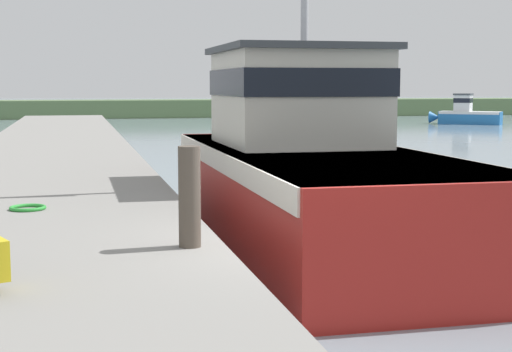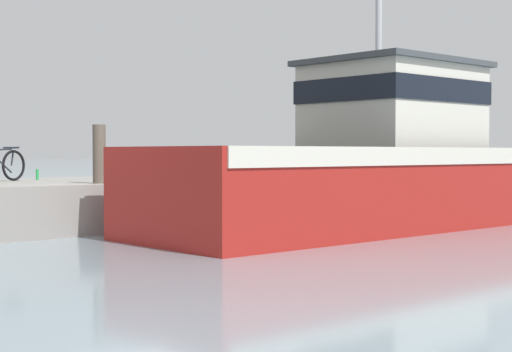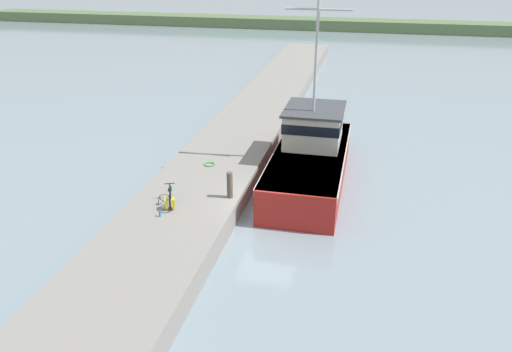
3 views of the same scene
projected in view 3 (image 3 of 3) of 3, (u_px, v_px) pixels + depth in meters
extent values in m
plane|color=gray|center=(268.00, 220.00, 21.75)|extent=(320.00, 320.00, 0.00)
cube|color=gray|center=(192.00, 202.00, 22.26)|extent=(4.51, 80.00, 0.98)
cube|color=maroon|center=(309.00, 167.00, 24.89)|extent=(3.41, 9.89, 1.70)
cone|color=maroon|center=(322.00, 130.00, 30.08)|extent=(1.61, 1.78, 1.61)
cube|color=beige|center=(310.00, 155.00, 24.61)|extent=(3.48, 9.69, 0.34)
cube|color=beige|center=(314.00, 127.00, 25.28)|extent=(2.72, 3.27, 1.75)
cube|color=black|center=(314.00, 121.00, 25.16)|extent=(2.78, 3.33, 0.49)
cube|color=#3D4247|center=(315.00, 109.00, 24.90)|extent=(2.94, 3.53, 0.12)
cylinder|color=#B2B2B7|center=(317.00, 45.00, 23.14)|extent=(0.14, 0.14, 6.31)
cylinder|color=#B2B2B7|center=(318.00, 9.00, 22.50)|extent=(3.06, 0.10, 0.10)
torus|color=black|center=(170.00, 203.00, 20.36)|extent=(0.30, 0.64, 0.67)
torus|color=black|center=(170.00, 191.00, 21.35)|extent=(0.30, 0.64, 0.67)
cylinder|color=#232833|center=(170.00, 202.00, 20.56)|extent=(0.17, 0.36, 0.18)
cylinder|color=#232833|center=(170.00, 196.00, 20.69)|extent=(0.09, 0.15, 0.51)
cylinder|color=#232833|center=(170.00, 196.00, 20.50)|extent=(0.21, 0.47, 0.38)
cylinder|color=#232833|center=(170.00, 193.00, 20.95)|extent=(0.29, 0.66, 0.51)
cylinder|color=#232833|center=(169.00, 187.00, 20.90)|extent=(0.24, 0.54, 0.05)
cylinder|color=#232833|center=(170.00, 188.00, 21.26)|extent=(0.07, 0.11, 0.34)
cylinder|color=#232833|center=(169.00, 184.00, 21.14)|extent=(0.42, 0.20, 0.04)
cube|color=black|center=(169.00, 190.00, 20.60)|extent=(0.18, 0.26, 0.05)
cube|color=gold|center=(166.00, 203.00, 20.40)|extent=(0.23, 0.34, 0.37)
cube|color=gold|center=(173.00, 203.00, 20.44)|extent=(0.23, 0.34, 0.37)
cylinder|color=#51473D|center=(230.00, 185.00, 21.32)|extent=(0.26, 0.26, 1.16)
torus|color=green|center=(209.00, 164.00, 24.83)|extent=(0.54, 0.54, 0.05)
cylinder|color=blue|center=(160.00, 213.00, 19.95)|extent=(0.08, 0.08, 0.26)
cylinder|color=green|center=(171.00, 189.00, 22.07)|extent=(0.06, 0.06, 0.24)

